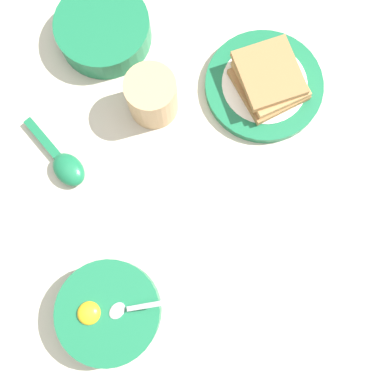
{
  "coord_description": "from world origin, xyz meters",
  "views": [
    {
      "loc": [
        -0.09,
        -0.13,
        0.7
      ],
      "look_at": [
        0.01,
        -0.03,
        0.02
      ],
      "focal_mm": 42.0,
      "sensor_mm": 36.0,
      "label": 1
    }
  ],
  "objects": [
    {
      "name": "toast_sandwich",
      "position": [
        0.22,
        -0.0,
        0.04
      ],
      "size": [
        0.13,
        0.14,
        0.04
      ],
      "color": "#9E7042",
      "rests_on": "toast_plate"
    },
    {
      "name": "congee_bowl",
      "position": [
        0.11,
        0.26,
        0.02
      ],
      "size": [
        0.16,
        0.16,
        0.04
      ],
      "color": "#196B42",
      "rests_on": "ground_plane"
    },
    {
      "name": "drinking_cup",
      "position": [
        0.07,
        0.11,
        0.04
      ],
      "size": [
        0.08,
        0.08,
        0.08
      ],
      "color": "tan",
      "rests_on": "ground_plane"
    },
    {
      "name": "soup_spoon",
      "position": [
        -0.09,
        0.14,
        0.01
      ],
      "size": [
        0.05,
        0.14,
        0.03
      ],
      "color": "#196B42",
      "rests_on": "ground_plane"
    },
    {
      "name": "toast_plate",
      "position": [
        0.22,
        -0.0,
        0.01
      ],
      "size": [
        0.19,
        0.19,
        0.02
      ],
      "color": "#196B42",
      "rests_on": "ground_plane"
    },
    {
      "name": "ground_plane",
      "position": [
        0.0,
        0.0,
        0.0
      ],
      "size": [
        3.0,
        3.0,
        0.0
      ],
      "primitive_type": "plane",
      "color": "beige"
    },
    {
      "name": "egg_bowl",
      "position": [
        -0.21,
        -0.07,
        0.02
      ],
      "size": [
        0.15,
        0.15,
        0.08
      ],
      "color": "#196B42",
      "rests_on": "ground_plane"
    }
  ]
}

